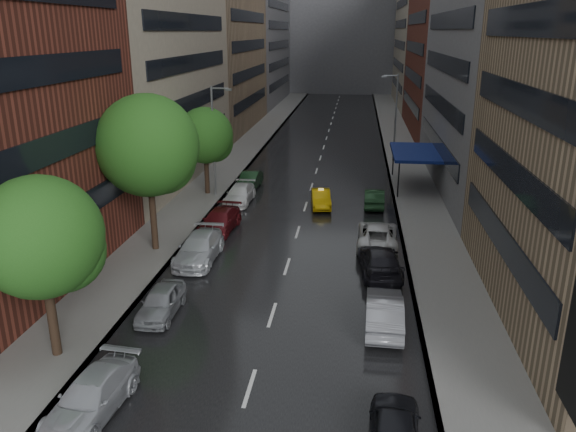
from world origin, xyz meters
name	(u,v)px	position (x,y,z in m)	size (l,w,h in m)	color
road	(323,151)	(0.00, 50.00, 0.01)	(14.00, 140.00, 0.01)	black
sidewalk_left	(247,148)	(-9.00, 50.00, 0.07)	(4.00, 140.00, 0.15)	gray
sidewalk_right	(401,152)	(9.00, 50.00, 0.07)	(4.00, 140.00, 0.15)	gray
buildings_left	(210,8)	(-15.00, 58.79, 15.99)	(8.00, 108.00, 38.00)	maroon
buildings_right	(458,15)	(15.00, 56.70, 15.03)	(8.05, 109.10, 36.00)	#937A5B
building_far	(343,18)	(0.00, 118.00, 16.00)	(40.00, 14.00, 32.00)	slate
tree_near	(40,237)	(-8.60, 5.22, 5.46)	(5.01, 5.01, 7.99)	#382619
tree_mid	(148,146)	(-8.60, 17.52, 6.75)	(6.19, 6.19, 9.86)	#382619
tree_far	(205,136)	(-8.60, 30.42, 5.07)	(4.65, 4.65, 7.41)	#382619
taxi	(321,198)	(1.21, 28.14, 0.67)	(1.43, 4.09, 1.35)	#EFB70C
parked_cars_left	(207,239)	(-5.40, 18.11, 0.74)	(2.50, 35.81, 1.58)	#A3A5AC
parked_cars_right	(380,263)	(5.40, 15.38, 0.77)	(2.71, 31.84, 1.61)	black
street_lamp_left	(214,139)	(-7.72, 30.00, 4.89)	(1.74, 0.22, 9.00)	gray
street_lamp_right	(395,116)	(7.72, 45.00, 4.89)	(1.74, 0.22, 9.00)	gray
awning	(415,153)	(8.98, 35.00, 3.13)	(4.00, 8.00, 3.12)	navy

